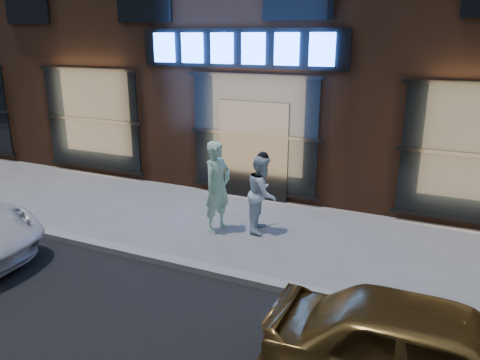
# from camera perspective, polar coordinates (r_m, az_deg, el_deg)

# --- Properties ---
(ground) EXTENTS (90.00, 90.00, 0.00)m
(ground) POSITION_cam_1_polar(r_m,az_deg,el_deg) (8.56, -9.00, -10.01)
(ground) COLOR slate
(ground) RESTS_ON ground
(curb) EXTENTS (60.00, 0.25, 0.12)m
(curb) POSITION_cam_1_polar(r_m,az_deg,el_deg) (8.53, -9.02, -9.65)
(curb) COLOR gray
(curb) RESTS_ON ground
(man_bowtie) EXTENTS (0.61, 0.78, 1.88)m
(man_bowtie) POSITION_cam_1_polar(r_m,az_deg,el_deg) (9.53, -2.76, -0.81)
(man_bowtie) COLOR #B6F0CE
(man_bowtie) RESTS_ON ground
(man_cap) EXTENTS (0.75, 0.88, 1.61)m
(man_cap) POSITION_cam_1_polar(r_m,az_deg,el_deg) (9.56, 2.74, -1.62)
(man_cap) COLOR white
(man_cap) RESTS_ON ground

